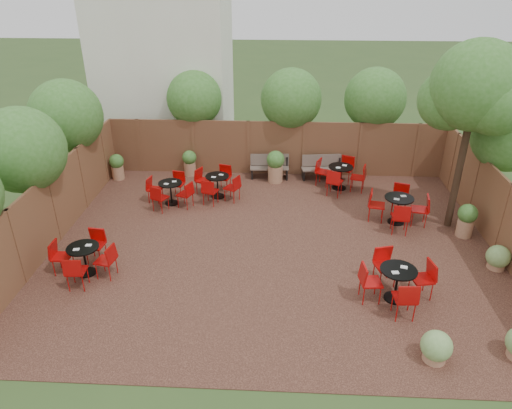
{
  "coord_description": "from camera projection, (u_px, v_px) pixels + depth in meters",
  "views": [
    {
      "loc": [
        0.11,
        -11.04,
        6.91
      ],
      "look_at": [
        -0.49,
        0.5,
        1.0
      ],
      "focal_mm": 32.93,
      "sensor_mm": 36.0,
      "label": 1
    }
  ],
  "objects": [
    {
      "name": "fence_right",
      "position": [
        503.0,
        219.0,
        12.23
      ],
      "size": [
        0.08,
        10.0,
        2.0
      ],
      "primitive_type": "cube",
      "color": "#532F1F",
      "rests_on": "ground"
    },
    {
      "name": "park_bench_right",
      "position": [
        321.0,
        167.0,
        16.79
      ],
      "size": [
        1.45,
        0.63,
        0.87
      ],
      "rotation": [
        0.0,
        0.0,
        0.13
      ],
      "color": "brown",
      "rests_on": "courtyard_paving"
    },
    {
      "name": "fence_left",
      "position": [
        54.0,
        208.0,
        12.79
      ],
      "size": [
        0.08,
        10.0,
        2.0
      ],
      "primitive_type": "cube",
      "color": "#532F1F",
      "rests_on": "ground"
    },
    {
      "name": "ground",
      "position": [
        273.0,
        245.0,
        12.97
      ],
      "size": [
        80.0,
        80.0,
        0.0
      ],
      "primitive_type": "plane",
      "color": "#354F23",
      "rests_on": "ground"
    },
    {
      "name": "fence_back",
      "position": [
        276.0,
        148.0,
        16.96
      ],
      "size": [
        12.0,
        0.08,
        2.0
      ],
      "primitive_type": "cube",
      "color": "#532F1F",
      "rests_on": "ground"
    },
    {
      "name": "planters",
      "position": [
        260.0,
        175.0,
        15.87
      ],
      "size": [
        11.59,
        4.44,
        1.14
      ],
      "color": "#A06F50",
      "rests_on": "courtyard_paving"
    },
    {
      "name": "bistro_tables",
      "position": [
        281.0,
        212.0,
        13.71
      ],
      "size": [
        9.96,
        7.71,
        0.96
      ],
      "color": "black",
      "rests_on": "courtyard_paving"
    },
    {
      "name": "low_shrubs",
      "position": [
        488.0,
        314.0,
        9.9
      ],
      "size": [
        3.06,
        3.85,
        0.68
      ],
      "color": "#A06F50",
      "rests_on": "courtyard_paving"
    },
    {
      "name": "park_bench_left",
      "position": [
        270.0,
        166.0,
        16.88
      ],
      "size": [
        1.4,
        0.52,
        0.85
      ],
      "rotation": [
        0.0,
        0.0,
        0.06
      ],
      "color": "brown",
      "rests_on": "courtyard_paving"
    },
    {
      "name": "courtyard_tree",
      "position": [
        475.0,
        93.0,
        12.14
      ],
      "size": [
        2.6,
        2.5,
        5.31
      ],
      "rotation": [
        0.0,
        0.0,
        -0.2
      ],
      "color": "black",
      "rests_on": "courtyard_paving"
    },
    {
      "name": "overhang_foliage",
      "position": [
        219.0,
        120.0,
        14.5
      ],
      "size": [
        15.38,
        10.34,
        2.29
      ],
      "color": "#346A22",
      "rests_on": "ground"
    },
    {
      "name": "neighbour_building",
      "position": [
        164.0,
        48.0,
        18.47
      ],
      "size": [
        5.0,
        4.0,
        8.0
      ],
      "primitive_type": "cube",
      "color": "silver",
      "rests_on": "ground"
    },
    {
      "name": "courtyard_paving",
      "position": [
        273.0,
        245.0,
        12.96
      ],
      "size": [
        12.0,
        10.0,
        0.02
      ],
      "primitive_type": "cube",
      "color": "#331C15",
      "rests_on": "ground"
    }
  ]
}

